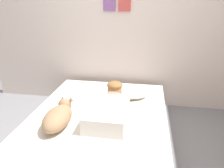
{
  "coord_description": "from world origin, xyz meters",
  "views": [
    {
      "loc": [
        0.48,
        -1.9,
        1.63
      ],
      "look_at": [
        0.07,
        0.53,
        0.64
      ],
      "focal_mm": 34.02,
      "sensor_mm": 36.0,
      "label": 1
    }
  ],
  "objects_px": {
    "pillow": "(128,93)",
    "cell_phone": "(108,109)",
    "bed": "(100,127)",
    "person_lying": "(110,106)",
    "dog": "(59,116)",
    "coffee_cup": "(121,96)"
  },
  "relations": [
    {
      "from": "pillow",
      "to": "person_lying",
      "type": "height_order",
      "value": "person_lying"
    },
    {
      "from": "bed",
      "to": "person_lying",
      "type": "relative_size",
      "value": 2.2
    },
    {
      "from": "bed",
      "to": "person_lying",
      "type": "xyz_separation_m",
      "value": [
        0.13,
        -0.02,
        0.31
      ]
    },
    {
      "from": "pillow",
      "to": "cell_phone",
      "type": "bearing_deg",
      "value": -117.36
    },
    {
      "from": "cell_phone",
      "to": "pillow",
      "type": "bearing_deg",
      "value": 62.64
    },
    {
      "from": "coffee_cup",
      "to": "bed",
      "type": "bearing_deg",
      "value": -117.1
    },
    {
      "from": "bed",
      "to": "cell_phone",
      "type": "bearing_deg",
      "value": 52.08
    },
    {
      "from": "bed",
      "to": "coffee_cup",
      "type": "xyz_separation_m",
      "value": [
        0.21,
        0.41,
        0.24
      ]
    },
    {
      "from": "bed",
      "to": "dog",
      "type": "distance_m",
      "value": 0.57
    },
    {
      "from": "coffee_cup",
      "to": "dog",
      "type": "bearing_deg",
      "value": -128.08
    },
    {
      "from": "person_lying",
      "to": "coffee_cup",
      "type": "distance_m",
      "value": 0.44
    },
    {
      "from": "pillow",
      "to": "dog",
      "type": "xyz_separation_m",
      "value": [
        -0.65,
        -0.82,
        0.05
      ]
    },
    {
      "from": "bed",
      "to": "pillow",
      "type": "bearing_deg",
      "value": 60.14
    },
    {
      "from": "bed",
      "to": "person_lying",
      "type": "height_order",
      "value": "person_lying"
    },
    {
      "from": "pillow",
      "to": "dog",
      "type": "distance_m",
      "value": 1.04
    },
    {
      "from": "pillow",
      "to": "dog",
      "type": "height_order",
      "value": "dog"
    },
    {
      "from": "pillow",
      "to": "person_lying",
      "type": "distance_m",
      "value": 0.54
    },
    {
      "from": "person_lying",
      "to": "dog",
      "type": "xyz_separation_m",
      "value": [
        -0.49,
        -0.3,
        -0.0
      ]
    },
    {
      "from": "pillow",
      "to": "dog",
      "type": "bearing_deg",
      "value": -128.39
    },
    {
      "from": "bed",
      "to": "coffee_cup",
      "type": "distance_m",
      "value": 0.52
    },
    {
      "from": "bed",
      "to": "pillow",
      "type": "xyz_separation_m",
      "value": [
        0.29,
        0.5,
        0.26
      ]
    },
    {
      "from": "bed",
      "to": "coffee_cup",
      "type": "bearing_deg",
      "value": 62.9
    }
  ]
}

